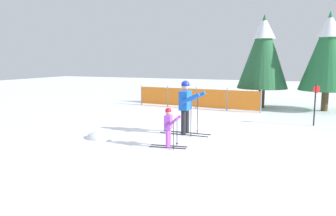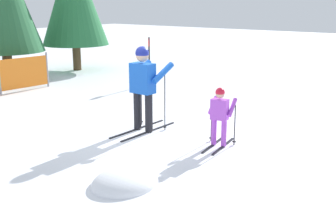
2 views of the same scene
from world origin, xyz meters
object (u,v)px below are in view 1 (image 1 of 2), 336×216
object	(u,v)px
skier_adult	(186,102)
safety_fence	(196,98)
conifer_far	(328,50)
skier_child	(169,124)
trail_marker	(315,101)
conifer_near	(263,50)

from	to	relation	value
skier_adult	safety_fence	size ratio (longest dim) A/B	0.27
skier_adult	conifer_far	xyz separation A→B (m)	(4.40, 7.16, 1.81)
skier_child	conifer_far	xyz separation A→B (m)	(4.29, 8.87, 2.21)
skier_adult	trail_marker	xyz separation A→B (m)	(3.86, 3.08, -0.12)
skier_adult	conifer_far	size ratio (longest dim) A/B	0.38
skier_child	trail_marker	distance (m)	6.10
skier_adult	conifer_near	xyz separation A→B (m)	(1.50, 7.23, 1.82)
trail_marker	safety_fence	bearing A→B (deg)	154.64
skier_child	safety_fence	world-z (taller)	skier_child
conifer_far	conifer_near	distance (m)	2.90
skier_adult	safety_fence	world-z (taller)	skier_adult
safety_fence	conifer_far	xyz separation A→B (m)	(5.85, 1.56, 2.32)
safety_fence	conifer_far	bearing A→B (deg)	14.93
skier_adult	skier_child	bearing A→B (deg)	-85.46
skier_child	conifer_far	size ratio (longest dim) A/B	0.24
skier_child	conifer_far	bearing A→B (deg)	55.24
safety_fence	conifer_far	distance (m)	6.48
skier_adult	safety_fence	bearing A→B (deg)	105.37
conifer_far	trail_marker	distance (m)	4.54
conifer_near	skier_adult	bearing A→B (deg)	-101.70
safety_fence	trail_marker	world-z (taller)	trail_marker
skier_child	conifer_near	xyz separation A→B (m)	(1.39, 8.94, 2.22)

